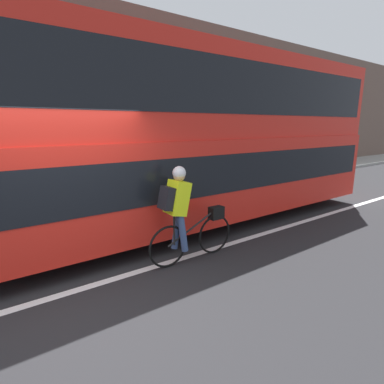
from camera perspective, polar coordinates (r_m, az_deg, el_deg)
The scene contains 8 objects.
ground_plane at distance 4.61m, azimuth -21.22°, elevation -17.88°, with size 80.00×80.00×0.00m, color #232326.
road_center_line at distance 4.72m, azimuth -21.63°, elevation -17.13°, with size 50.00×0.14×0.01m, color silver.
sidewalk_curb at distance 9.33m, azimuth -29.19°, elevation -2.68°, with size 60.00×2.18×0.14m.
building_facade at distance 10.34m, azimuth -31.90°, elevation 15.43°, with size 60.00×0.30×6.21m.
bus at distance 6.96m, azimuth 2.06°, elevation 11.14°, with size 9.37×2.48×3.79m.
cyclist_on_bike at distance 4.91m, azimuth -1.54°, elevation -3.81°, with size 1.68×0.32×1.65m.
trash_bin at distance 11.49m, azimuth 2.87°, elevation 4.22°, with size 0.47×0.47×0.91m.
street_sign_post at distance 11.55m, azimuth 3.92°, elevation 8.18°, with size 0.36×0.09×2.20m.
Camera 1 is at (-0.84, -3.92, 2.28)m, focal length 28.00 mm.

